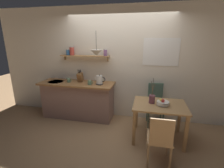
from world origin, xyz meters
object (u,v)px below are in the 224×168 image
at_px(electric_kettle, 100,80).
at_px(fruit_bowl, 163,103).
at_px(dining_table, 159,110).
at_px(coffee_mug_spare, 90,83).
at_px(dining_chair_near, 160,138).
at_px(dining_chair_far, 155,103).
at_px(twig_vase, 152,99).
at_px(coffee_mug_by_sink, 69,80).
at_px(pendant_lamp, 96,53).
at_px(knife_block, 80,77).

bearing_deg(electric_kettle, fruit_bowl, -21.04).
relative_size(dining_table, coffee_mug_spare, 7.52).
height_order(dining_chair_near, dining_chair_far, dining_chair_far).
bearing_deg(electric_kettle, dining_table, -20.15).
bearing_deg(fruit_bowl, dining_table, 138.37).
xyz_separation_m(fruit_bowl, twig_vase, (-0.20, 0.08, 0.03)).
xyz_separation_m(dining_table, coffee_mug_spare, (-1.57, 0.43, 0.34)).
bearing_deg(coffee_mug_spare, fruit_bowl, -16.18).
height_order(coffee_mug_by_sink, pendant_lamp, pendant_lamp).
bearing_deg(pendant_lamp, twig_vase, -17.84).
distance_m(knife_block, pendant_lamp, 0.81).
bearing_deg(pendant_lamp, fruit_bowl, -18.32).
bearing_deg(dining_chair_near, electric_kettle, 136.73).
bearing_deg(dining_table, coffee_mug_by_sink, 166.33).
xyz_separation_m(dining_chair_near, fruit_bowl, (0.07, 0.71, 0.30)).
relative_size(dining_table, knife_block, 3.22).
xyz_separation_m(dining_chair_far, pendant_lamp, (-1.34, -0.18, 1.14)).
distance_m(dining_table, dining_chair_near, 0.77).
distance_m(dining_chair_near, electric_kettle, 1.90).
xyz_separation_m(electric_kettle, pendant_lamp, (-0.04, -0.06, 0.63)).
bearing_deg(twig_vase, coffee_mug_spare, 164.55).
bearing_deg(dining_chair_far, electric_kettle, -174.90).
bearing_deg(electric_kettle, coffee_mug_by_sink, 178.03).
xyz_separation_m(knife_block, coffee_mug_spare, (0.31, -0.18, -0.07)).
bearing_deg(dining_chair_far, pendant_lamp, -172.41).
bearing_deg(coffee_mug_by_sink, electric_kettle, -1.97).
bearing_deg(twig_vase, dining_chair_far, 80.00).
relative_size(dining_chair_near, twig_vase, 1.76).
xyz_separation_m(twig_vase, electric_kettle, (-1.20, 0.46, 0.19)).
xyz_separation_m(coffee_mug_by_sink, pendant_lamp, (0.76, -0.09, 0.69)).
xyz_separation_m(fruit_bowl, pendant_lamp, (-1.44, 0.48, 0.86)).
height_order(twig_vase, pendant_lamp, pendant_lamp).
relative_size(fruit_bowl, coffee_mug_by_sink, 1.83).
xyz_separation_m(dining_table, electric_kettle, (-1.35, 0.50, 0.40)).
height_order(dining_chair_far, coffee_mug_spare, coffee_mug_spare).
height_order(twig_vase, coffee_mug_spare, twig_vase).
distance_m(dining_chair_near, twig_vase, 0.87).
distance_m(electric_kettle, coffee_mug_by_sink, 0.80).
distance_m(dining_table, fruit_bowl, 0.18).
distance_m(dining_table, knife_block, 2.02).
bearing_deg(coffee_mug_spare, electric_kettle, 17.61).
relative_size(dining_chair_near, electric_kettle, 3.46).
relative_size(dining_chair_far, coffee_mug_by_sink, 7.62).
relative_size(dining_table, fruit_bowl, 4.33).
xyz_separation_m(dining_chair_far, fruit_bowl, (0.10, -0.65, 0.28)).
height_order(dining_table, dining_chair_near, dining_chair_near).
distance_m(dining_table, electric_kettle, 1.49).
bearing_deg(dining_chair_far, dining_chair_near, -88.78).
distance_m(twig_vase, coffee_mug_spare, 1.48).
distance_m(electric_kettle, coffee_mug_spare, 0.23).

